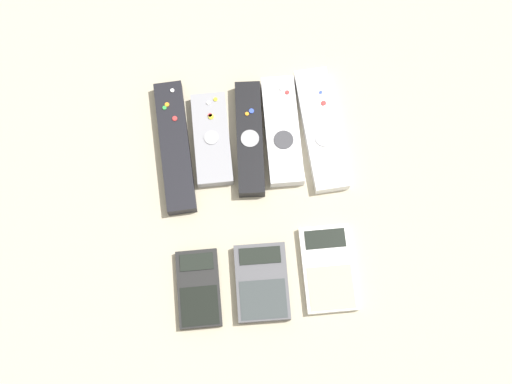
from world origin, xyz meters
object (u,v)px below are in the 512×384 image
remote_0 (175,147)px  calculator_1 (262,282)px  calculator_2 (328,269)px  remote_3 (282,131)px  calculator_0 (199,289)px  remote_2 (248,139)px  remote_4 (321,129)px  remote_1 (212,139)px

remote_0 → calculator_1: size_ratio=1.84×
calculator_1 → calculator_2: 0.10m
remote_3 → calculator_0: size_ratio=1.55×
calculator_1 → calculator_2: size_ratio=0.89×
remote_2 → remote_4: size_ratio=0.92×
remote_4 → calculator_1: bearing=-119.9°
remote_3 → remote_4: bearing=-2.1°
calculator_0 → remote_4: bearing=48.1°
remote_1 → calculator_0: remote_1 is taller
remote_4 → remote_0: bearing=178.5°
remote_0 → remote_4: bearing=-0.8°
remote_0 → remote_4: 0.23m
calculator_1 → calculator_0: bearing=-178.9°
remote_3 → remote_4: remote_3 is taller
remote_3 → calculator_0: bearing=-121.6°
calculator_0 → calculator_1: bearing=0.1°
remote_0 → remote_3: (0.17, 0.01, 0.00)m
remote_0 → calculator_0: (0.02, -0.23, -0.00)m
remote_1 → remote_3: 0.11m
remote_1 → remote_4: 0.17m
calculator_1 → calculator_2: calculator_1 is taller
remote_1 → calculator_2: size_ratio=1.15×
calculator_0 → calculator_2: bearing=3.6°
remote_0 → remote_2: 0.12m
remote_0 → calculator_2: 0.31m
remote_3 → calculator_2: (0.04, -0.23, -0.00)m
remote_4 → calculator_2: bearing=-97.5°
remote_1 → remote_4: (0.17, -0.00, 0.00)m
remote_2 → calculator_0: 0.25m
remote_2 → remote_3: 0.06m
calculator_0 → calculator_1: (0.09, -0.00, 0.00)m
remote_0 → remote_3: 0.17m
calculator_0 → calculator_2: calculator_2 is taller
remote_1 → calculator_0: (-0.04, -0.23, -0.00)m
remote_0 → calculator_2: bearing=-47.5°
remote_4 → remote_3: bearing=173.9°
remote_2 → remote_3: size_ratio=1.04×
remote_2 → calculator_2: remote_2 is taller
remote_1 → remote_2: bearing=-6.3°
remote_1 → calculator_0: 0.24m
remote_0 → remote_3: size_ratio=1.20×
calculator_2 → remote_4: bearing=86.1°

